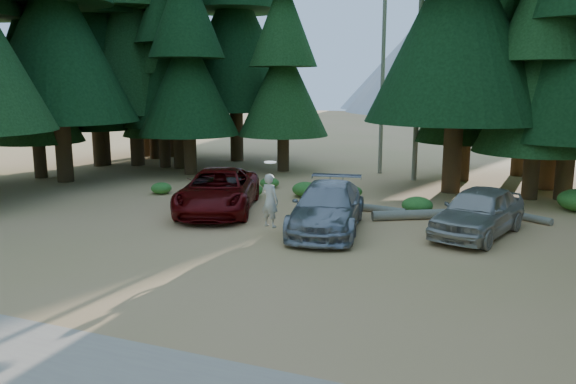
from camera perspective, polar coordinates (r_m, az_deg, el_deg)
name	(u,v)px	position (r m, az deg, el deg)	size (l,w,h in m)	color
ground	(286,269)	(14.19, -0.21, -7.84)	(160.00, 160.00, 0.00)	tan
forest_belt_north	(399,177)	(28.28, 11.22, 1.46)	(36.00, 7.00, 22.00)	black
snag_front	(419,52)	(27.32, 13.20, 13.69)	(0.24, 0.24, 12.00)	#6C6856
snag_back	(383,75)	(29.13, 9.60, 11.66)	(0.20, 0.20, 10.00)	#6C6856
mountain_peak	(470,33)	(101.30, 17.99, 15.07)	(48.00, 50.00, 28.00)	gray
red_pickup	(218,191)	(20.43, -7.10, 0.13)	(2.52, 5.46, 1.52)	#560708
silver_minivan_center	(327,207)	(17.72, 4.03, -1.57)	(2.06, 5.07, 1.47)	#919498
silver_minivan_right	(479,211)	(18.04, 18.80, -1.87)	(1.76, 4.38, 1.49)	#ACA699
frisbee_player	(270,200)	(16.93, -1.86, -0.83)	(0.68, 0.54, 2.00)	beige
log_left	(357,206)	(20.78, 6.99, -1.45)	(0.27, 0.27, 3.74)	#6C6856
log_mid	(509,214)	(20.95, 21.58, -2.07)	(0.25, 0.25, 3.04)	#6C6856
log_right	(445,214)	(20.08, 15.69, -2.13)	(0.33, 0.33, 5.18)	#6C6856
shrub_far_left	(250,190)	(23.01, -3.84, 0.20)	(1.03, 1.03, 0.56)	#235E1C
shrub_left	(269,183)	(24.90, -1.89, 0.93)	(0.85, 0.85, 0.47)	#235E1C
shrub_center_left	(305,189)	(23.05, 1.78, 0.28)	(1.09, 1.09, 0.60)	#235E1C
shrub_center_right	(352,192)	(23.02, 6.50, 0.04)	(0.85, 0.85, 0.47)	#235E1C
shrub_right	(417,205)	(20.53, 13.00, -1.32)	(1.10, 1.10, 0.60)	#235E1C
shrub_edge_west	(161,188)	(24.21, -12.75, 0.38)	(0.86, 0.86, 0.47)	#235E1C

